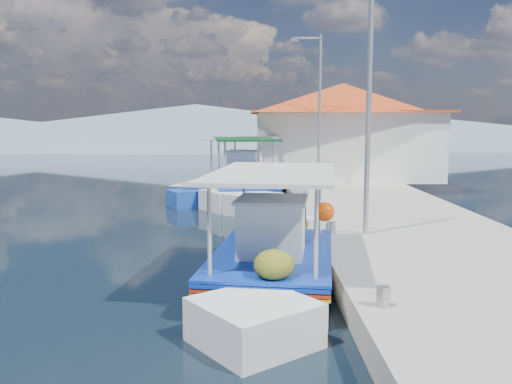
{
  "coord_description": "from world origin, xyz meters",
  "views": [
    {
      "loc": [
        1.92,
        -10.36,
        3.14
      ],
      "look_at": [
        2.03,
        3.51,
        1.3
      ],
      "focal_mm": 37.48,
      "sensor_mm": 36.0,
      "label": 1
    }
  ],
  "objects": [
    {
      "name": "ground",
      "position": [
        0.0,
        0.0,
        0.0
      ],
      "size": [
        160.0,
        160.0,
        0.0
      ],
      "primitive_type": "plane",
      "color": "black",
      "rests_on": "ground"
    },
    {
      "name": "quay",
      "position": [
        5.9,
        6.0,
        0.25
      ],
      "size": [
        5.0,
        44.0,
        0.5
      ],
      "primitive_type": "cube",
      "color": "#9A9890",
      "rests_on": "ground"
    },
    {
      "name": "bollards",
      "position": [
        3.8,
        5.25,
        0.65
      ],
      "size": [
        0.2,
        17.2,
        0.3
      ],
      "color": "#A5A8AD",
      "rests_on": "quay"
    },
    {
      "name": "main_caique",
      "position": [
        2.32,
        -0.42,
        0.47
      ],
      "size": [
        2.85,
        7.41,
        2.47
      ],
      "rotation": [
        0.0,
        0.0,
        0.14
      ],
      "color": "silver",
      "rests_on": "ground"
    },
    {
      "name": "caique_green_canopy",
      "position": [
        1.63,
        10.17,
        0.41
      ],
      "size": [
        2.83,
        7.38,
        2.78
      ],
      "rotation": [
        0.0,
        0.0,
        -0.13
      ],
      "color": "silver",
      "rests_on": "ground"
    },
    {
      "name": "caique_blue_hull",
      "position": [
        0.07,
        11.22,
        0.28
      ],
      "size": [
        2.82,
        5.63,
        1.05
      ],
      "rotation": [
        0.0,
        0.0,
        0.29
      ],
      "color": "#1D46AF",
      "rests_on": "ground"
    },
    {
      "name": "caique_far",
      "position": [
        1.66,
        11.22,
        0.51
      ],
      "size": [
        3.42,
        7.76,
        2.78
      ],
      "rotation": [
        0.0,
        0.0,
        0.21
      ],
      "color": "silver",
      "rests_on": "ground"
    },
    {
      "name": "harbor_building",
      "position": [
        6.2,
        15.0,
        2.78
      ],
      "size": [
        10.49,
        10.49,
        4.4
      ],
      "color": "white",
      "rests_on": "quay"
    },
    {
      "name": "lamp_post_near",
      "position": [
        4.51,
        2.0,
        3.85
      ],
      "size": [
        1.21,
        0.14,
        6.0
      ],
      "color": "#A5A8AD",
      "rests_on": "quay"
    },
    {
      "name": "lamp_post_far",
      "position": [
        4.51,
        11.0,
        3.85
      ],
      "size": [
        1.21,
        0.14,
        6.0
      ],
      "color": "#A5A8AD",
      "rests_on": "quay"
    },
    {
      "name": "mountain_ridge",
      "position": [
        6.54,
        56.0,
        2.04
      ],
      "size": [
        171.4,
        96.0,
        5.5
      ],
      "color": "gray",
      "rests_on": "ground"
    }
  ]
}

